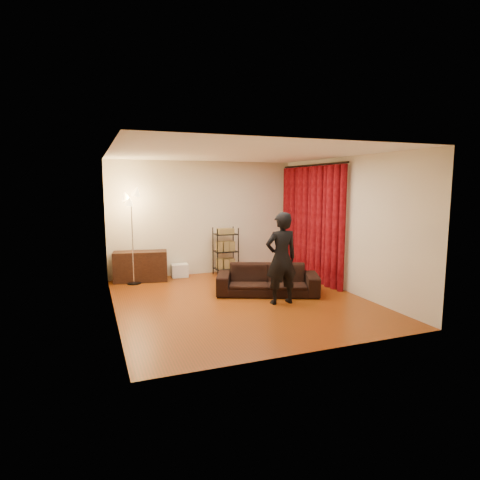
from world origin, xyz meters
name	(u,v)px	position (x,y,z in m)	size (l,w,h in m)	color
floor	(241,300)	(0.00, 0.00, 0.00)	(5.00, 5.00, 0.00)	maroon
ceiling	(241,153)	(0.00, 0.00, 2.70)	(5.00, 5.00, 0.00)	white
wall_back	(204,218)	(0.00, 2.50, 1.35)	(5.00, 5.00, 0.00)	beige
wall_front	(312,249)	(0.00, -2.50, 1.35)	(5.00, 5.00, 0.00)	beige
wall_left	(112,234)	(-2.25, 0.00, 1.35)	(5.00, 5.00, 0.00)	beige
wall_right	(344,224)	(2.25, 0.00, 1.35)	(5.00, 5.00, 0.00)	beige
curtain_rod	(313,165)	(2.15, 1.12, 2.58)	(0.04, 0.04, 2.65)	black
curtain	(310,223)	(2.13, 1.12, 1.28)	(0.22, 2.65, 2.55)	maroon
sofa	(268,280)	(0.66, 0.24, 0.29)	(1.98, 0.77, 0.58)	black
person	(281,258)	(0.62, -0.42, 0.83)	(0.61, 0.40, 1.67)	black
media_cabinet	(141,266)	(-1.55, 2.21, 0.34)	(1.16, 0.44, 0.68)	black
storage_boxes	(180,270)	(-0.64, 2.31, 0.16)	(0.38, 0.30, 0.31)	silver
wire_shelf	(226,251)	(0.44, 2.15, 0.57)	(0.52, 0.36, 1.14)	black
floor_lamp	(132,238)	(-1.73, 2.03, 1.00)	(0.36, 0.36, 2.01)	silver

